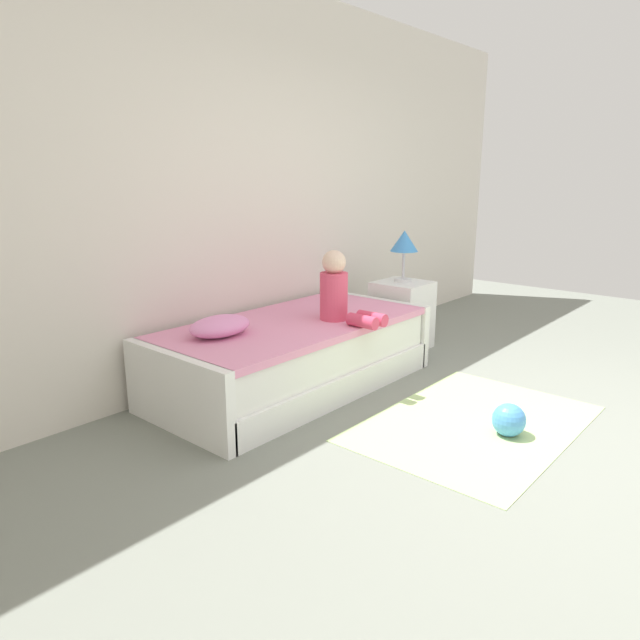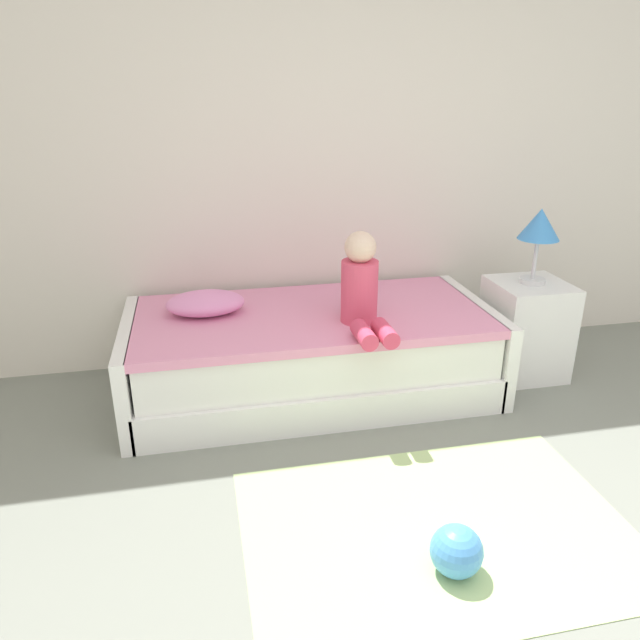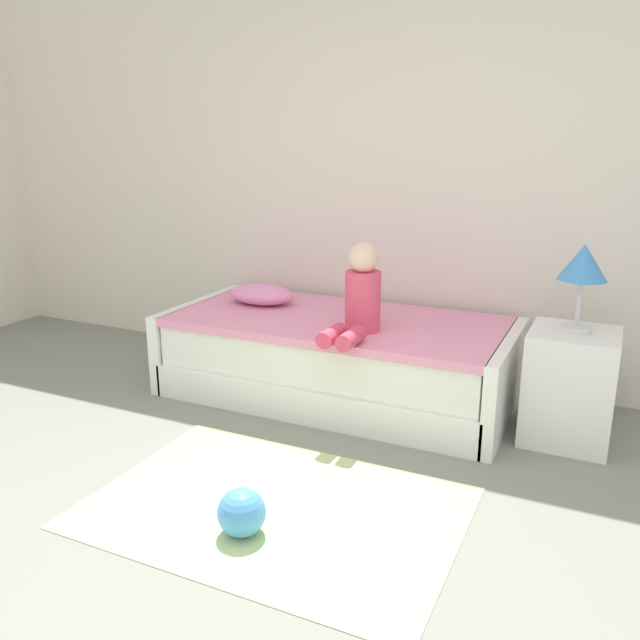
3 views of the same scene
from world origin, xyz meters
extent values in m
cube|color=silver|center=(0.00, 2.60, 1.45)|extent=(7.20, 0.10, 2.90)
cube|color=white|center=(-0.36, 2.00, 0.10)|extent=(2.00, 1.00, 0.20)
cube|color=white|center=(-0.36, 2.00, 0.33)|extent=(1.94, 0.94, 0.25)
cube|color=pink|center=(-0.36, 2.00, 0.47)|extent=(1.98, 0.98, 0.05)
cube|color=white|center=(-1.38, 2.00, 0.25)|extent=(0.07, 1.00, 0.50)
cube|color=white|center=(0.66, 2.00, 0.25)|extent=(0.07, 1.00, 0.50)
cube|color=white|center=(0.99, 1.95, 0.30)|extent=(0.44, 0.44, 0.60)
cylinder|color=silver|center=(0.99, 1.95, 0.61)|extent=(0.15, 0.15, 0.03)
cylinder|color=silver|center=(0.99, 1.95, 0.75)|extent=(0.02, 0.02, 0.24)
cone|color=#3F8CD8|center=(0.99, 1.95, 0.96)|extent=(0.24, 0.24, 0.18)
cylinder|color=#E04C6B|center=(-0.13, 1.82, 0.67)|extent=(0.20, 0.20, 0.34)
sphere|color=beige|center=(-0.13, 1.82, 0.92)|extent=(0.17, 0.17, 0.17)
cylinder|color=#D83F60|center=(-0.19, 1.52, 0.55)|extent=(0.09, 0.22, 0.09)
cylinder|color=#D83F60|center=(-0.08, 1.52, 0.55)|extent=(0.09, 0.22, 0.09)
ellipsoid|color=#EA8CC6|center=(-0.95, 2.10, 0.56)|extent=(0.44, 0.30, 0.13)
sphere|color=#4C99E5|center=(-0.11, 0.48, 0.10)|extent=(0.20, 0.20, 0.20)
cube|color=#B2D189|center=(-0.09, 0.70, 0.00)|extent=(1.60, 1.10, 0.01)
camera|label=1|loc=(-3.24, -0.74, 1.53)|focal=32.17mm
camera|label=2|loc=(-0.97, -1.12, 1.72)|focal=33.35mm
camera|label=3|loc=(1.16, -1.48, 1.57)|focal=36.54mm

